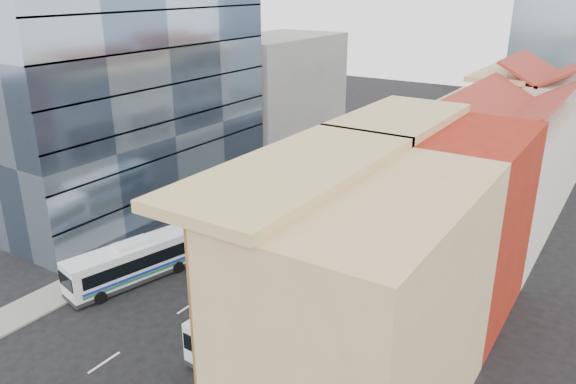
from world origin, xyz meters
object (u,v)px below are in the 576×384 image
Objects in this scene: office_tower at (119,44)px; bus_left_far at (257,224)px; bus_right at (255,311)px; shophouse_tan at (366,313)px; bus_left_near at (133,261)px.

bus_left_far is (14.97, -0.51, -13.49)m from office_tower.
shophouse_tan is at bearing -15.68° from bus_right.
shophouse_tan reaches higher than bus_right.
bus_left_near is at bearing 170.12° from shophouse_tan.
bus_left_near is 1.00× the size of bus_right.
bus_left_far is 12.95m from bus_right.
office_tower is at bearing 155.70° from shophouse_tan.
office_tower is at bearing 179.97° from bus_left_far.
office_tower is (-31.00, 14.00, 9.00)m from shophouse_tan.
shophouse_tan is 21.42m from bus_left_far.
bus_right is at bearing 10.71° from bus_left_near.
shophouse_tan is 10.03m from bus_right.
office_tower is 28.44m from bus_right.
bus_left_far is at bearing -1.96° from office_tower.
bus_right is at bearing -52.53° from bus_left_far.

